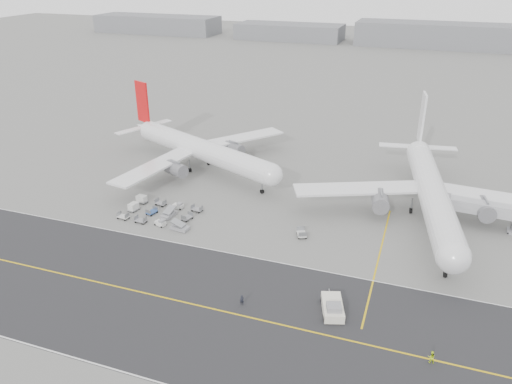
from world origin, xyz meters
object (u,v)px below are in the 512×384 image
(jet_bridge, at_px, (482,209))
(ground_crew_b, at_px, (431,357))
(airliner_a, at_px, (199,149))
(ground_crew_a, at_px, (242,300))
(airliner_b, at_px, (431,190))
(pushback_tug, at_px, (333,307))

(jet_bridge, distance_m, ground_crew_b, 43.25)
(airliner_a, relative_size, ground_crew_a, 28.96)
(airliner_b, bearing_deg, airliner_a, 163.13)
(airliner_b, bearing_deg, ground_crew_b, -96.62)
(ground_crew_b, bearing_deg, airliner_a, -50.55)
(ground_crew_b, bearing_deg, airliner_b, -96.29)
(ground_crew_a, relative_size, ground_crew_b, 0.94)
(ground_crew_b, bearing_deg, jet_bridge, -109.62)
(airliner_a, xyz_separation_m, pushback_tug, (43.84, -45.69, -4.47))
(airliner_a, relative_size, airliner_b, 0.90)
(airliner_a, xyz_separation_m, airliner_b, (56.20, -7.37, 0.30))
(ground_crew_a, bearing_deg, jet_bridge, 34.75)
(ground_crew_a, height_order, ground_crew_b, ground_crew_b)
(airliner_b, height_order, ground_crew_b, airliner_b)
(airliner_a, distance_m, jet_bridge, 66.89)
(airliner_b, bearing_deg, jet_bridge, -19.58)
(pushback_tug, distance_m, ground_crew_a, 13.96)
(ground_crew_a, bearing_deg, ground_crew_b, -18.89)
(ground_crew_a, bearing_deg, airliner_b, 44.95)
(airliner_b, height_order, pushback_tug, airliner_b)
(airliner_a, distance_m, pushback_tug, 63.48)
(airliner_a, xyz_separation_m, ground_crew_a, (30.18, -48.58, -4.55))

